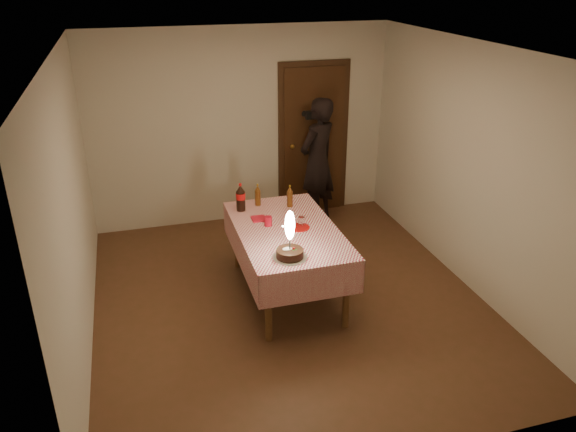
# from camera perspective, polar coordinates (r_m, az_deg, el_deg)

# --- Properties ---
(ground) EXTENTS (4.00, 4.50, 0.01)m
(ground) POSITION_cam_1_polar(r_m,az_deg,el_deg) (6.07, 0.08, -8.52)
(ground) COLOR brown
(ground) RESTS_ON ground
(room_shell) EXTENTS (4.04, 4.54, 2.62)m
(room_shell) POSITION_cam_1_polar(r_m,az_deg,el_deg) (5.43, 0.21, 6.78)
(room_shell) COLOR beige
(room_shell) RESTS_ON ground
(dining_table) EXTENTS (1.02, 1.72, 0.79)m
(dining_table) POSITION_cam_1_polar(r_m,az_deg,el_deg) (5.84, -0.14, -2.20)
(dining_table) COLOR brown
(dining_table) RESTS_ON ground
(birthday_cake) EXTENTS (0.32, 0.32, 0.48)m
(birthday_cake) POSITION_cam_1_polar(r_m,az_deg,el_deg) (5.18, 0.19, -3.00)
(birthday_cake) COLOR white
(birthday_cake) RESTS_ON dining_table
(red_plate) EXTENTS (0.22, 0.22, 0.01)m
(red_plate) POSITION_cam_1_polar(r_m,az_deg,el_deg) (5.81, 1.15, -1.17)
(red_plate) COLOR #B10D0C
(red_plate) RESTS_ON dining_table
(red_cup) EXTENTS (0.08, 0.08, 0.10)m
(red_cup) POSITION_cam_1_polar(r_m,az_deg,el_deg) (5.84, -2.04, -0.52)
(red_cup) COLOR red
(red_cup) RESTS_ON dining_table
(clear_cup) EXTENTS (0.07, 0.07, 0.09)m
(clear_cup) POSITION_cam_1_polar(r_m,az_deg,el_deg) (5.86, 1.38, -0.51)
(clear_cup) COLOR white
(clear_cup) RESTS_ON dining_table
(napkin_stack) EXTENTS (0.15, 0.15, 0.02)m
(napkin_stack) POSITION_cam_1_polar(r_m,az_deg,el_deg) (6.00, -2.98, -0.28)
(napkin_stack) COLOR red
(napkin_stack) RESTS_ON dining_table
(cola_bottle) EXTENTS (0.10, 0.10, 0.32)m
(cola_bottle) POSITION_cam_1_polar(r_m,az_deg,el_deg) (6.18, -4.83, 1.88)
(cola_bottle) COLOR black
(cola_bottle) RESTS_ON dining_table
(amber_bottle_left) EXTENTS (0.06, 0.06, 0.25)m
(amber_bottle_left) POSITION_cam_1_polar(r_m,az_deg,el_deg) (6.32, -3.10, 2.11)
(amber_bottle_left) COLOR #532C0E
(amber_bottle_left) RESTS_ON dining_table
(amber_bottle_right) EXTENTS (0.06, 0.06, 0.25)m
(amber_bottle_right) POSITION_cam_1_polar(r_m,az_deg,el_deg) (6.28, 0.19, 1.99)
(amber_bottle_right) COLOR #532C0E
(amber_bottle_right) RESTS_ON dining_table
(photographer) EXTENTS (0.75, 0.69, 1.73)m
(photographer) POSITION_cam_1_polar(r_m,az_deg,el_deg) (7.55, 3.00, 5.56)
(photographer) COLOR black
(photographer) RESTS_ON ground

